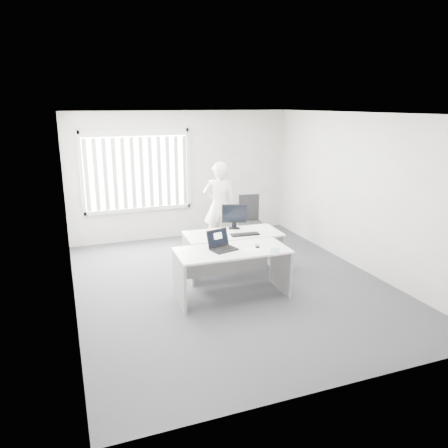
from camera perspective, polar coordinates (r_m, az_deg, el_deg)
name	(u,v)px	position (r m, az deg, el deg)	size (l,w,h in m)	color
ground	(231,284)	(7.45, 0.91, -7.80)	(6.00, 6.00, 0.00)	#54555C
wall_back	(182,175)	(9.82, -5.51, 6.36)	(5.00, 0.02, 2.80)	silver
wall_front	(343,266)	(4.48, 15.23, -5.27)	(5.00, 0.02, 2.80)	silver
wall_left	(67,217)	(6.55, -19.84, 0.90)	(0.02, 6.00, 2.80)	silver
wall_right	(360,192)	(8.25, 17.37, 3.98)	(0.02, 6.00, 2.80)	silver
ceiling	(232,113)	(6.85, 1.01, 14.26)	(5.00, 6.00, 0.02)	silver
window	(137,171)	(9.55, -11.30, 6.78)	(2.32, 0.06, 1.76)	silver
blinds	(138,173)	(9.50, -11.23, 6.55)	(2.20, 0.10, 1.50)	silver
desk_near	(232,263)	(6.77, 1.06, -5.09)	(1.74, 0.86, 0.79)	silver
desk_far	(233,245)	(7.69, 1.16, -2.69)	(1.70, 0.85, 0.76)	silver
office_chair	(251,230)	(9.38, 3.49, -0.73)	(0.68, 0.68, 1.07)	black
person	(220,206)	(8.93, -0.57, 2.35)	(0.67, 0.44, 1.83)	silver
laptop	(224,241)	(6.62, -0.01, -2.23)	(0.38, 0.34, 0.29)	black
paper_sheet	(253,249)	(6.71, 3.80, -3.33)	(0.31, 0.22, 0.00)	white
mouse	(257,246)	(6.81, 4.38, -2.87)	(0.06, 0.10, 0.04)	#AAA9AC
booklet	(275,250)	(6.69, 6.69, -3.42)	(0.14, 0.20, 0.01)	silver
keyboard	(245,234)	(7.51, 2.76, -1.36)	(0.49, 0.16, 0.02)	black
monitor	(234,217)	(7.84, 1.34, 0.98)	(0.45, 0.13, 0.45)	black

